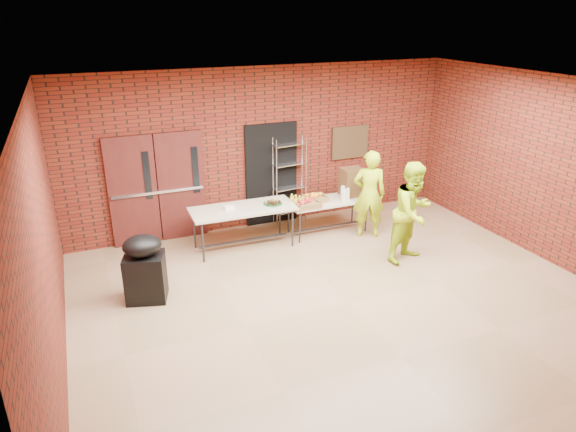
% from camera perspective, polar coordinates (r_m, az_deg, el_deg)
% --- Properties ---
extents(room, '(8.08, 7.08, 3.28)m').
position_cam_1_polar(room, '(7.33, 7.14, 1.15)').
color(room, olive).
rests_on(room, ground).
extents(double_doors, '(1.78, 0.12, 2.10)m').
position_cam_1_polar(double_doors, '(9.94, -14.27, 2.96)').
color(double_doors, '#471A14').
rests_on(double_doors, room).
extents(dark_doorway, '(1.10, 0.06, 2.10)m').
position_cam_1_polar(dark_doorway, '(10.51, -1.86, 4.65)').
color(dark_doorway, black).
rests_on(dark_doorway, room).
extents(bronze_plaque, '(0.85, 0.04, 0.70)m').
position_cam_1_polar(bronze_plaque, '(11.11, 6.91, 8.15)').
color(bronze_plaque, '#41301A').
rests_on(bronze_plaque, room).
extents(wire_rack, '(0.69, 0.31, 1.82)m').
position_cam_1_polar(wire_rack, '(10.55, 0.18, 3.94)').
color(wire_rack, silver).
rests_on(wire_rack, room).
extents(table_left, '(1.95, 0.86, 0.79)m').
position_cam_1_polar(table_left, '(9.49, -5.03, 0.54)').
color(table_left, tan).
rests_on(table_left, room).
extents(table_right, '(1.64, 0.68, 0.67)m').
position_cam_1_polar(table_right, '(10.19, 4.45, 1.45)').
color(table_right, tan).
rests_on(table_right, room).
extents(basket_bananas, '(0.40, 0.31, 0.12)m').
position_cam_1_polar(basket_bananas, '(9.84, 1.07, 1.45)').
color(basket_bananas, olive).
rests_on(basket_bananas, table_right).
extents(basket_oranges, '(0.45, 0.35, 0.14)m').
position_cam_1_polar(basket_oranges, '(10.09, 3.00, 1.98)').
color(basket_oranges, olive).
rests_on(basket_oranges, table_right).
extents(basket_apples, '(0.47, 0.37, 0.15)m').
position_cam_1_polar(basket_apples, '(9.79, 2.12, 1.38)').
color(basket_apples, olive).
rests_on(basket_apples, table_right).
extents(muffin_tray, '(0.36, 0.36, 0.09)m').
position_cam_1_polar(muffin_tray, '(9.60, -1.70, 1.57)').
color(muffin_tray, '#15501F').
rests_on(muffin_tray, table_left).
extents(napkin_box, '(0.19, 0.13, 0.06)m').
position_cam_1_polar(napkin_box, '(9.41, -6.55, 0.93)').
color(napkin_box, white).
rests_on(napkin_box, table_left).
extents(coffee_dispenser, '(0.43, 0.38, 0.56)m').
position_cam_1_polar(coffee_dispenser, '(10.42, 7.12, 3.78)').
color(coffee_dispenser, brown).
rests_on(coffee_dispenser, table_right).
extents(cup_stack_front, '(0.08, 0.08, 0.24)m').
position_cam_1_polar(cup_stack_front, '(10.11, 6.25, 2.28)').
color(cup_stack_front, white).
rests_on(cup_stack_front, table_right).
extents(cup_stack_mid, '(0.08, 0.08, 0.24)m').
position_cam_1_polar(cup_stack_mid, '(10.18, 6.63, 2.41)').
color(cup_stack_mid, white).
rests_on(cup_stack_mid, table_right).
extents(cup_stack_back, '(0.09, 0.09, 0.26)m').
position_cam_1_polar(cup_stack_back, '(10.25, 6.12, 2.62)').
color(cup_stack_back, white).
rests_on(cup_stack_back, table_right).
extents(covered_grill, '(0.70, 0.64, 1.07)m').
position_cam_1_polar(covered_grill, '(8.13, -15.64, -5.58)').
color(covered_grill, black).
rests_on(covered_grill, room).
extents(volunteer_woman, '(0.75, 0.64, 1.73)m').
position_cam_1_polar(volunteer_woman, '(10.03, 9.00, 2.42)').
color(volunteer_woman, '#A7CD16').
rests_on(volunteer_woman, room).
extents(volunteer_man, '(1.04, 0.92, 1.80)m').
position_cam_1_polar(volunteer_man, '(9.19, 13.72, 0.41)').
color(volunteer_man, '#A7CD16').
rests_on(volunteer_man, room).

